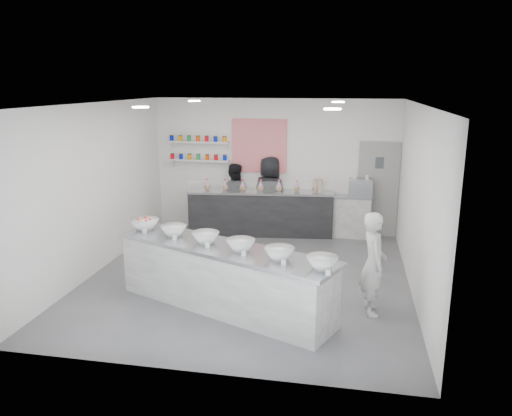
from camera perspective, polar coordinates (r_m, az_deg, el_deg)
The scene contains 26 objects.
floor at distance 8.85m, azimuth -0.91°, elevation -7.97°, with size 6.00×6.00×0.00m, color #515156.
ceiling at distance 8.21m, azimuth -1.00°, elevation 11.82°, with size 6.00×6.00×0.00m, color white.
back_wall at distance 11.31m, azimuth 2.13°, elevation 4.81°, with size 5.50×5.50×0.00m, color white.
left_wall at distance 9.35m, azimuth -17.71°, elevation 2.16°, with size 6.00×6.00×0.00m, color white.
right_wall at distance 8.31m, azimuth 17.96°, elevation 0.71°, with size 6.00×6.00×0.00m, color white.
back_door at distance 11.25m, azimuth 13.75°, elevation 2.04°, with size 0.88×0.04×2.10m, color gray.
pattern_panel at distance 11.27m, azimuth 0.36°, elevation 7.10°, with size 1.25×0.03×1.20m, color red.
jar_shelf_lower at distance 11.58m, azimuth -6.57°, elevation 5.45°, with size 1.45×0.22×0.04m, color silver.
jar_shelf_upper at distance 11.53m, azimuth -6.63°, elevation 7.52°, with size 1.45×0.22×0.04m, color silver.
preserve_jars at distance 11.53m, azimuth -6.64°, elevation 6.81°, with size 1.45×0.10×0.56m, color #EF010F, non-canonical shape.
downlight_0 at distance 7.68m, azimuth -13.05°, elevation 11.16°, with size 0.24×0.24×0.02m, color white.
downlight_1 at distance 7.05m, azimuth 8.73°, elevation 11.12°, with size 0.24×0.24×0.02m, color white.
downlight_2 at distance 10.11m, azimuth -7.07°, elevation 12.05°, with size 0.24×0.24×0.02m, color white.
downlight_3 at distance 9.64m, azimuth 9.36°, elevation 11.87°, with size 0.24×0.24×0.02m, color white.
prep_counter at distance 7.57m, azimuth -3.75°, elevation -7.95°, with size 3.59×0.82×0.98m, color #9C9B98.
back_bar at distance 11.17m, azimuth 0.53°, elevation -0.55°, with size 3.23×0.59×1.00m, color black.
sneeze_guard at distance 10.75m, azimuth 0.43°, elevation 2.36°, with size 3.18×0.01×0.27m, color white.
espresso_ledge at distance 11.19m, azimuth 9.79°, elevation -0.94°, with size 1.24×0.39×0.92m, color #9C9B98.
espresso_machine at distance 11.04m, azimuth 11.86°, elevation 2.24°, with size 0.50×0.35×0.38m, color #93969E.
cup_stacks at distance 11.06m, azimuth 7.07°, elevation 2.35°, with size 0.24×0.24×0.34m, color tan, non-canonical shape.
prep_bowls at distance 7.37m, azimuth -3.82°, elevation -3.81°, with size 3.67×0.52×0.17m, color white, non-canonical shape.
label_cards at distance 6.89m, azimuth -3.15°, elevation -5.53°, with size 3.31×0.04×0.07m, color white, non-canonical shape.
cookie_bags at distance 11.02m, azimuth 0.54°, elevation 2.62°, with size 2.54×0.14×0.26m, color #C878A9, non-canonical shape.
woman_prep at distance 7.50m, azimuth 13.26°, elevation -6.20°, with size 0.56×0.37×1.54m, color silver.
staff_left at distance 11.47m, azimuth -2.55°, elevation 1.28°, with size 0.76×0.59×1.56m, color black.
staff_right at distance 11.29m, azimuth 1.58°, elevation 1.54°, with size 0.85×0.55×1.74m, color black.
Camera 1 is at (1.67, -8.03, 3.33)m, focal length 35.00 mm.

